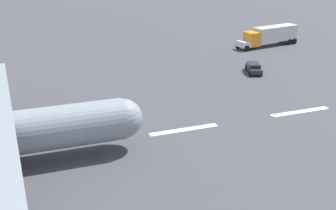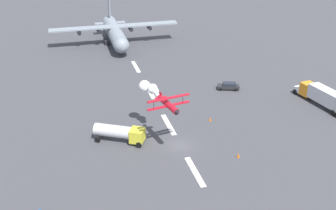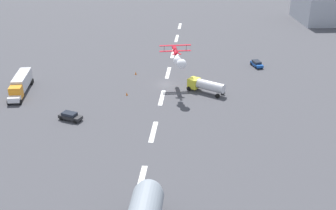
% 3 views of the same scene
% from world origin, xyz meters
% --- Properties ---
extents(runway_stripe_5, '(8.00, 0.90, 0.01)m').
position_xyz_m(runway_stripe_5, '(23.07, 0.00, 0.01)').
color(runway_stripe_5, white).
rests_on(runway_stripe_5, ground).
extents(runway_stripe_6, '(8.00, 0.90, 0.01)m').
position_xyz_m(runway_stripe_6, '(38.44, 0.00, 0.01)').
color(runway_stripe_6, white).
rests_on(runway_stripe_6, ground).
extents(cargo_transport_plane, '(25.51, 35.62, 11.32)m').
position_xyz_m(cargo_transport_plane, '(56.57, 2.10, 3.45)').
color(cargo_transport_plane, gray).
rests_on(cargo_transport_plane, ground).
extents(semi_truck_orange, '(13.39, 5.01, 3.70)m').
position_xyz_m(semi_truck_orange, '(7.48, -31.42, 2.11)').
color(semi_truck_orange, silver).
rests_on(semi_truck_orange, ground).
extents(followme_car_yellow, '(3.20, 4.94, 1.52)m').
position_xyz_m(followme_car_yellow, '(19.71, -16.61, 0.81)').
color(followme_car_yellow, '#262628').
rests_on(followme_car_yellow, ground).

